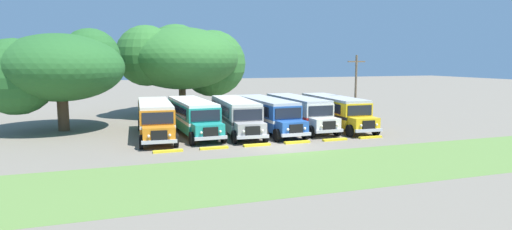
% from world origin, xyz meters
% --- Properties ---
extents(ground_plane, '(220.00, 220.00, 0.00)m').
position_xyz_m(ground_plane, '(0.00, 0.00, 0.00)').
color(ground_plane, slate).
extents(foreground_grass_strip, '(80.00, 8.51, 0.01)m').
position_xyz_m(foreground_grass_strip, '(0.00, -6.35, 0.00)').
color(foreground_grass_strip, olive).
rests_on(foreground_grass_strip, ground_plane).
extents(parked_bus_slot_0, '(3.20, 10.91, 2.82)m').
position_xyz_m(parked_bus_slot_0, '(-8.08, 7.28, 1.58)').
color(parked_bus_slot_0, orange).
rests_on(parked_bus_slot_0, ground_plane).
extents(parked_bus_slot_1, '(2.98, 10.88, 2.82)m').
position_xyz_m(parked_bus_slot_1, '(-4.95, 7.55, 1.58)').
color(parked_bus_slot_1, teal).
rests_on(parked_bus_slot_1, ground_plane).
extents(parked_bus_slot_2, '(3.29, 10.93, 2.82)m').
position_xyz_m(parked_bus_slot_2, '(-1.39, 6.97, 1.58)').
color(parked_bus_slot_2, '#9E9993').
rests_on(parked_bus_slot_2, ground_plane).
extents(parked_bus_slot_3, '(2.94, 10.87, 2.82)m').
position_xyz_m(parked_bus_slot_3, '(1.42, 6.81, 1.58)').
color(parked_bus_slot_3, '#23519E').
rests_on(parked_bus_slot_3, ground_plane).
extents(parked_bus_slot_4, '(2.76, 10.85, 2.82)m').
position_xyz_m(parked_bus_slot_4, '(4.66, 7.43, 1.58)').
color(parked_bus_slot_4, silver).
rests_on(parked_bus_slot_4, ground_plane).
extents(parked_bus_slot_5, '(3.00, 10.88, 2.82)m').
position_xyz_m(parked_bus_slot_5, '(8.01, 6.68, 1.58)').
color(parked_bus_slot_5, yellow).
rests_on(parked_bus_slot_5, ground_plane).
extents(curb_wheelstop_0, '(2.00, 0.36, 0.15)m').
position_xyz_m(curb_wheelstop_0, '(-7.94, 0.88, 0.07)').
color(curb_wheelstop_0, yellow).
rests_on(curb_wheelstop_0, ground_plane).
extents(curb_wheelstop_1, '(2.00, 0.36, 0.15)m').
position_xyz_m(curb_wheelstop_1, '(-4.76, 0.88, 0.07)').
color(curb_wheelstop_1, yellow).
rests_on(curb_wheelstop_1, ground_plane).
extents(curb_wheelstop_2, '(2.00, 0.36, 0.15)m').
position_xyz_m(curb_wheelstop_2, '(-1.59, 0.88, 0.07)').
color(curb_wheelstop_2, yellow).
rests_on(curb_wheelstop_2, ground_plane).
extents(curb_wheelstop_3, '(2.00, 0.36, 0.15)m').
position_xyz_m(curb_wheelstop_3, '(1.59, 0.88, 0.07)').
color(curb_wheelstop_3, yellow).
rests_on(curb_wheelstop_3, ground_plane).
extents(curb_wheelstop_4, '(2.00, 0.36, 0.15)m').
position_xyz_m(curb_wheelstop_4, '(4.76, 0.88, 0.07)').
color(curb_wheelstop_4, yellow).
rests_on(curb_wheelstop_4, ground_plane).
extents(curb_wheelstop_5, '(2.00, 0.36, 0.15)m').
position_xyz_m(curb_wheelstop_5, '(7.94, 0.88, 0.07)').
color(curb_wheelstop_5, yellow).
rests_on(curb_wheelstop_5, ground_plane).
extents(broad_shade_tree, '(14.94, 14.40, 10.41)m').
position_xyz_m(broad_shade_tree, '(-3.34, 21.31, 6.29)').
color(broad_shade_tree, brown).
rests_on(broad_shade_tree, ground_plane).
extents(secondary_tree, '(11.76, 11.04, 8.99)m').
position_xyz_m(secondary_tree, '(-15.77, 12.93, 5.40)').
color(secondary_tree, brown).
rests_on(secondary_tree, ground_plane).
extents(utility_pole, '(1.80, 0.20, 6.61)m').
position_xyz_m(utility_pole, '(10.23, 6.81, 3.55)').
color(utility_pole, brown).
rests_on(utility_pole, ground_plane).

